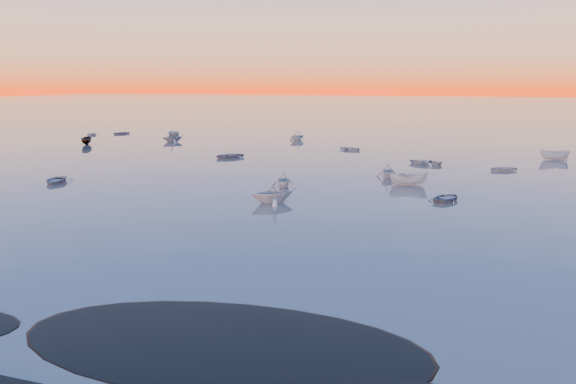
% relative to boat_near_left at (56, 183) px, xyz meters
% --- Properties ---
extents(ground, '(600.00, 600.00, 0.00)m').
position_rel_boat_near_left_xyz_m(ground, '(26.91, 70.39, 0.00)').
color(ground, '#605750').
rests_on(ground, ground).
extents(mud_lobes, '(140.00, 6.00, 0.07)m').
position_rel_boat_near_left_xyz_m(mud_lobes, '(26.91, -30.61, 0.01)').
color(mud_lobes, black).
rests_on(mud_lobes, ground).
extents(moored_fleet, '(124.00, 58.00, 1.20)m').
position_rel_boat_near_left_xyz_m(moored_fleet, '(26.91, 23.39, 0.00)').
color(moored_fleet, silver).
rests_on(moored_fleet, ground).
extents(boat_near_left, '(4.13, 2.91, 0.95)m').
position_rel_boat_near_left_xyz_m(boat_near_left, '(0.00, 0.00, 0.00)').
color(boat_near_left, gray).
rests_on(boat_near_left, ground).
extents(boat_near_center, '(2.38, 4.19, 1.37)m').
position_rel_boat_near_left_xyz_m(boat_near_center, '(35.06, 10.62, 0.00)').
color(boat_near_center, silver).
rests_on(boat_near_center, ground).
extents(boat_near_right, '(3.37, 1.58, 1.17)m').
position_rel_boat_near_left_xyz_m(boat_near_right, '(32.36, 14.59, 0.00)').
color(boat_near_right, silver).
rests_on(boat_near_right, ground).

